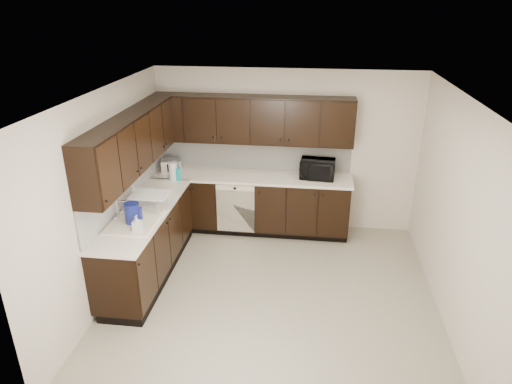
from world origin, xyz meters
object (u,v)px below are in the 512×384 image
microwave (317,169)px  storage_bin (151,201)px  sink (136,225)px  toaster_oven (171,166)px  blue_pitcher (132,214)px

microwave → storage_bin: microwave is taller
sink → toaster_oven: bearing=92.3°
storage_bin → blue_pitcher: (-0.06, -0.47, 0.04)m
sink → microwave: size_ratio=1.61×
sink → storage_bin: bearing=81.3°
sink → storage_bin: (0.06, 0.39, 0.15)m
sink → blue_pitcher: size_ratio=3.07×
storage_bin → blue_pitcher: bearing=-96.7°
toaster_oven → blue_pitcher: size_ratio=1.14×
microwave → blue_pitcher: size_ratio=1.91×
microwave → toaster_oven: size_ratio=1.67×
microwave → sink: bearing=-137.2°
sink → blue_pitcher: (0.00, -0.08, 0.19)m
toaster_oven → storage_bin: toaster_oven is taller
microwave → blue_pitcher: (-2.17, -1.80, -0.01)m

